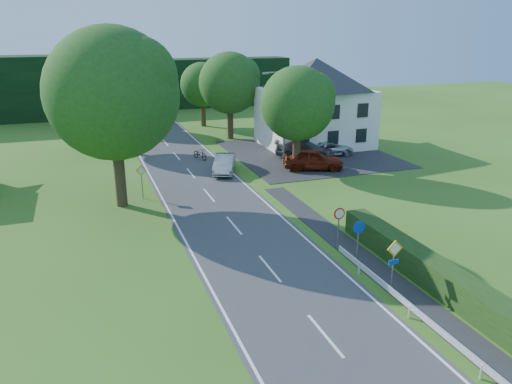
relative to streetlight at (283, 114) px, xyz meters
name	(u,v)px	position (x,y,z in m)	size (l,w,h in m)	color
road	(225,214)	(-8.06, -10.00, -4.44)	(7.00, 80.00, 0.04)	#3D3D40
footpath	(506,371)	(-3.11, -28.00, -4.44)	(1.50, 44.00, 0.04)	black
parking_pad	(308,153)	(3.94, 3.00, -4.44)	(14.00, 16.00, 0.04)	black
line_edge_left	(174,220)	(-11.31, -10.00, -4.42)	(0.12, 80.00, 0.01)	white
line_edge_right	(272,208)	(-4.81, -10.00, -4.42)	(0.12, 80.00, 0.01)	white
line_centre	(225,214)	(-8.06, -10.00, -4.42)	(0.12, 80.00, 0.01)	white
tree_main	(115,119)	(-14.06, -6.00, 1.36)	(9.40, 9.40, 11.64)	#1D4815
tree_left_far	(114,107)	(-13.06, 10.00, -0.17)	(7.00, 7.00, 8.58)	#1D4815
tree_right_far	(230,96)	(-1.06, 12.00, 0.08)	(7.40, 7.40, 9.09)	#1D4815
tree_left_back	(110,94)	(-12.56, 22.00, -0.43)	(6.60, 6.60, 8.07)	#1D4815
tree_right_back	(203,95)	(-2.06, 20.00, -0.68)	(6.20, 6.20, 7.56)	#1D4815
tree_right_mid	(297,120)	(0.44, -2.00, -0.17)	(7.00, 7.00, 8.58)	#1D4815
treeline_right	(190,83)	(-0.06, 36.00, -0.96)	(30.00, 5.00, 7.00)	black
house_white	(315,102)	(5.94, 6.00, -0.06)	(10.60, 8.40, 8.60)	white
streetlight	(283,114)	(0.00, 0.00, 0.00)	(2.03, 0.18, 8.00)	gray
sign_priority_right	(394,257)	(-3.76, -22.02, -2.67)	(0.78, 0.09, 2.59)	gray
sign_roundabout	(358,234)	(-3.76, -19.02, -2.79)	(0.64, 0.08, 2.37)	gray
sign_speed_limit	(339,218)	(-3.76, -17.03, -2.70)	(0.64, 0.11, 2.37)	gray
sign_priority_left	(141,175)	(-12.56, -5.02, -2.75)	(0.78, 0.09, 2.44)	gray
moving_car	(225,164)	(-5.36, -0.65, -3.69)	(1.55, 4.44, 1.46)	#A6A6AA
motorcycle	(200,154)	(-6.26, 4.23, -3.91)	(0.68, 1.94, 1.02)	black
parked_car_red	(314,160)	(1.91, -2.26, -3.58)	(2.00, 4.96, 1.69)	#61190A
parked_car_grey	(304,149)	(2.90, 1.67, -3.65)	(2.18, 5.36, 1.56)	#49494E
parked_car_silver_b	(330,148)	(5.51, 1.71, -3.80)	(2.09, 4.52, 1.26)	silver
parasol	(295,154)	(1.00, -0.50, -3.43)	(2.17, 2.22, 1.99)	red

